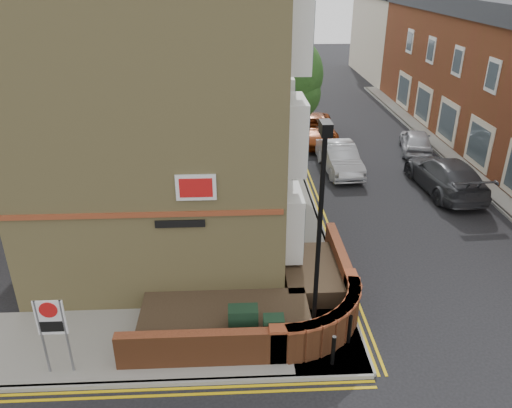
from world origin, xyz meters
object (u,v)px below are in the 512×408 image
object	(u,v)px
utility_cabinet_large	(243,326)
zone_sign	(52,324)
lamppost	(319,242)
silver_car_near	(340,158)

from	to	relation	value
utility_cabinet_large	zone_sign	xyz separation A→B (m)	(-4.70, -0.80, 0.92)
lamppost	zone_sign	size ratio (longest dim) A/B	2.86
lamppost	silver_car_near	bearing A→B (deg)	75.53
zone_sign	silver_car_near	world-z (taller)	zone_sign
zone_sign	silver_car_near	distance (m)	16.88
utility_cabinet_large	lamppost	bearing A→B (deg)	-3.01
lamppost	utility_cabinet_large	world-z (taller)	lamppost
utility_cabinet_large	silver_car_near	xyz separation A→B (m)	(5.23, 12.82, 0.01)
silver_car_near	zone_sign	bearing A→B (deg)	-129.65
silver_car_near	utility_cabinet_large	bearing A→B (deg)	-115.76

